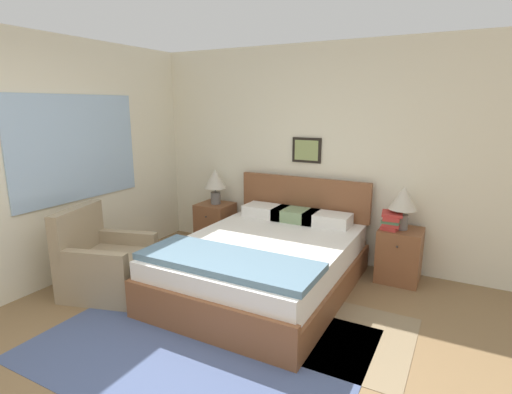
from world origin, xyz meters
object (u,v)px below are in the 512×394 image
(armchair, at_px, (105,265))
(table_lamp_near_window, at_px, (215,181))
(bed, at_px, (265,262))
(nightstand_by_door, at_px, (399,255))
(table_lamp_by_door, at_px, (403,200))
(nightstand_near_window, at_px, (215,224))

(armchair, distance_m, table_lamp_near_window, 1.84)
(bed, height_order, table_lamp_near_window, table_lamp_near_window)
(nightstand_by_door, height_order, table_lamp_by_door, table_lamp_by_door)
(armchair, xyz_separation_m, table_lamp_by_door, (2.61, 1.72, 0.61))
(bed, bearing_deg, table_lamp_near_window, 143.71)
(table_lamp_near_window, bearing_deg, bed, -36.29)
(nightstand_near_window, relative_size, table_lamp_near_window, 1.24)
(bed, bearing_deg, table_lamp_by_door, 36.15)
(bed, xyz_separation_m, table_lamp_by_door, (1.20, 0.87, 0.61))
(nightstand_near_window, height_order, table_lamp_near_window, table_lamp_near_window)
(armchair, bearing_deg, table_lamp_by_door, 106.94)
(nightstand_near_window, relative_size, table_lamp_by_door, 1.24)
(table_lamp_near_window, xyz_separation_m, table_lamp_by_door, (2.39, 0.00, 0.00))
(bed, bearing_deg, nightstand_by_door, 35.93)
(nightstand_by_door, distance_m, table_lamp_near_window, 2.47)
(table_lamp_by_door, bearing_deg, nightstand_by_door, -30.70)
(bed, relative_size, table_lamp_near_window, 4.67)
(nightstand_near_window, distance_m, table_lamp_by_door, 2.48)
(nightstand_near_window, bearing_deg, table_lamp_near_window, 15.30)
(armchair, relative_size, table_lamp_by_door, 1.99)
(armchair, relative_size, nightstand_by_door, 1.60)
(bed, height_order, table_lamp_by_door, table_lamp_by_door)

